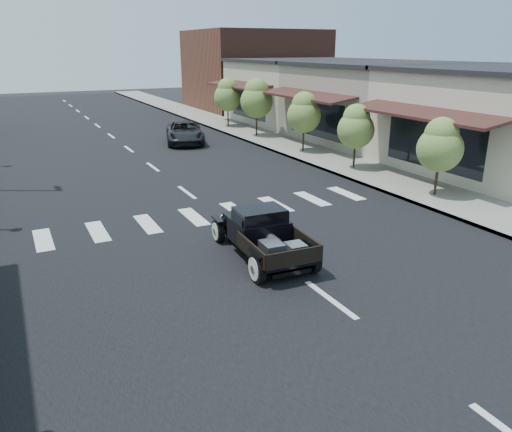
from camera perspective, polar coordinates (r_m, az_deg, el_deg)
name	(u,v)px	position (r m, az deg, el deg)	size (l,w,h in m)	color
ground	(269,254)	(14.09, 1.51, -4.41)	(120.00, 120.00, 0.00)	black
road	(138,156)	(27.67, -13.38, 6.72)	(14.00, 80.00, 0.02)	black
road_markings	(165,176)	(22.95, -10.37, 4.47)	(12.00, 60.00, 0.06)	silver
sidewalk_right	(276,142)	(30.68, 2.33, 8.48)	(3.00, 80.00, 0.15)	gray
storefront_mid	(385,103)	(32.45, 14.51, 12.36)	(10.00, 9.00, 4.50)	gray
storefront_far	(307,92)	(39.67, 5.82, 13.90)	(10.00, 9.00, 4.50)	#BDB4A0
far_building_right	(255,70)	(48.54, -0.17, 16.34)	(11.00, 10.00, 7.00)	brown
small_tree_a	(439,158)	(20.10, 20.16, 6.23)	(1.71, 1.71, 2.85)	olive
small_tree_b	(355,137)	(23.80, 11.28, 8.80)	(1.71, 1.71, 2.84)	olive
small_tree_c	(304,123)	(27.45, 5.48, 10.58)	(1.83, 1.83, 3.05)	olive
small_tree_d	(257,108)	(32.32, 0.06, 12.22)	(2.06, 2.06, 3.43)	olive
small_tree_e	(228,103)	(36.44, -3.25, 12.77)	(1.93, 1.93, 3.22)	olive
hotrod_pickup	(262,233)	(13.65, 0.74, -2.01)	(1.89, 4.04, 1.40)	black
second_car	(185,133)	(30.80, -8.16, 9.41)	(2.13, 4.61, 1.28)	black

